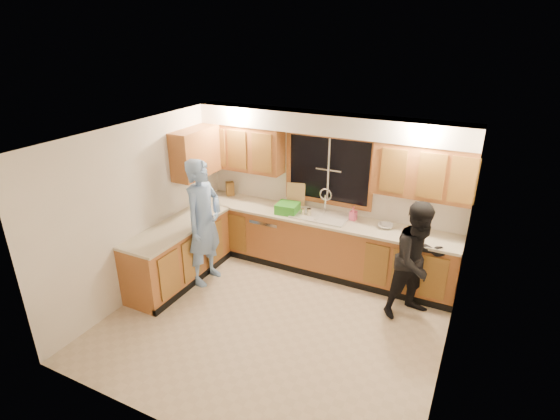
# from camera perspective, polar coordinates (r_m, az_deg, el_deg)

# --- Properties ---
(floor) EXTENTS (4.20, 4.20, 0.00)m
(floor) POSITION_cam_1_polar(r_m,az_deg,el_deg) (6.01, -0.85, -14.54)
(floor) COLOR beige
(floor) RESTS_ON ground
(ceiling) EXTENTS (4.20, 4.20, 0.00)m
(ceiling) POSITION_cam_1_polar(r_m,az_deg,el_deg) (4.91, -1.02, 9.32)
(ceiling) COLOR white
(wall_back) EXTENTS (4.20, 0.00, 4.20)m
(wall_back) POSITION_cam_1_polar(r_m,az_deg,el_deg) (6.95, 6.29, 2.51)
(wall_back) COLOR white
(wall_back) RESTS_ON ground
(wall_left) EXTENTS (0.00, 3.80, 3.80)m
(wall_left) POSITION_cam_1_polar(r_m,az_deg,el_deg) (6.50, -17.62, 0.06)
(wall_left) COLOR white
(wall_left) RESTS_ON ground
(wall_right) EXTENTS (0.00, 3.80, 3.80)m
(wall_right) POSITION_cam_1_polar(r_m,az_deg,el_deg) (4.87, 21.88, -8.50)
(wall_right) COLOR white
(wall_right) RESTS_ON ground
(base_cabinets_back) EXTENTS (4.20, 0.60, 0.88)m
(base_cabinets_back) POSITION_cam_1_polar(r_m,az_deg,el_deg) (7.01, 5.14, -4.47)
(base_cabinets_back) COLOR #A86330
(base_cabinets_back) RESTS_ON ground
(base_cabinets_left) EXTENTS (0.60, 1.90, 0.88)m
(base_cabinets_left) POSITION_cam_1_polar(r_m,az_deg,el_deg) (6.88, -13.01, -5.59)
(base_cabinets_left) COLOR #A86330
(base_cabinets_left) RESTS_ON ground
(countertop_back) EXTENTS (4.20, 0.63, 0.04)m
(countertop_back) POSITION_cam_1_polar(r_m,az_deg,el_deg) (6.80, 5.23, -1.07)
(countertop_back) COLOR beige
(countertop_back) RESTS_ON base_cabinets_back
(countertop_left) EXTENTS (0.63, 1.90, 0.04)m
(countertop_left) POSITION_cam_1_polar(r_m,az_deg,el_deg) (6.67, -13.26, -2.13)
(countertop_left) COLOR beige
(countertop_left) RESTS_ON base_cabinets_left
(upper_cabinets_left) EXTENTS (1.35, 0.33, 0.75)m
(upper_cabinets_left) POSITION_cam_1_polar(r_m,az_deg,el_deg) (7.22, -4.73, 8.15)
(upper_cabinets_left) COLOR #A86330
(upper_cabinets_left) RESTS_ON wall_back
(upper_cabinets_right) EXTENTS (1.35, 0.33, 0.75)m
(upper_cabinets_right) POSITION_cam_1_polar(r_m,az_deg,el_deg) (6.29, 18.25, 4.84)
(upper_cabinets_right) COLOR #A86330
(upper_cabinets_right) RESTS_ON wall_back
(upper_cabinets_return) EXTENTS (0.33, 0.90, 0.75)m
(upper_cabinets_return) POSITION_cam_1_polar(r_m,az_deg,el_deg) (7.01, -10.95, 7.36)
(upper_cabinets_return) COLOR #A86330
(upper_cabinets_return) RESTS_ON wall_left
(soffit) EXTENTS (4.20, 0.35, 0.30)m
(soffit) POSITION_cam_1_polar(r_m,az_deg,el_deg) (6.49, 6.16, 11.18)
(soffit) COLOR white
(soffit) RESTS_ON wall_back
(window_frame) EXTENTS (1.44, 0.03, 1.14)m
(window_frame) POSITION_cam_1_polar(r_m,az_deg,el_deg) (6.82, 6.39, 5.24)
(window_frame) COLOR black
(window_frame) RESTS_ON wall_back
(sink) EXTENTS (0.86, 0.52, 0.57)m
(sink) POSITION_cam_1_polar(r_m,az_deg,el_deg) (6.83, 5.28, -1.28)
(sink) COLOR silver
(sink) RESTS_ON countertop_back
(dishwasher) EXTENTS (0.60, 0.56, 0.82)m
(dishwasher) POSITION_cam_1_polar(r_m,az_deg,el_deg) (7.33, -1.09, -3.36)
(dishwasher) COLOR silver
(dishwasher) RESTS_ON floor
(stove) EXTENTS (0.58, 0.75, 0.90)m
(stove) POSITION_cam_1_polar(r_m,az_deg,el_deg) (6.51, -16.16, -7.58)
(stove) COLOR silver
(stove) RESTS_ON floor
(man) EXTENTS (0.49, 0.72, 1.94)m
(man) POSITION_cam_1_polar(r_m,az_deg,el_deg) (6.56, -9.93, -1.62)
(man) COLOR #77A0E2
(man) RESTS_ON floor
(woman) EXTENTS (1.00, 1.00, 1.64)m
(woman) POSITION_cam_1_polar(r_m,az_deg,el_deg) (6.03, 17.59, -6.34)
(woman) COLOR black
(woman) RESTS_ON floor
(knife_block) EXTENTS (0.17, 0.17, 0.24)m
(knife_block) POSITION_cam_1_polar(r_m,az_deg,el_deg) (7.66, -6.54, 2.79)
(knife_block) COLOR olive
(knife_block) RESTS_ON countertop_back
(cutting_board) EXTENTS (0.31, 0.18, 0.39)m
(cutting_board) POSITION_cam_1_polar(r_m,az_deg,el_deg) (7.10, 2.09, 1.98)
(cutting_board) COLOR tan
(cutting_board) RESTS_ON countertop_back
(dish_crate) EXTENTS (0.36, 0.34, 0.16)m
(dish_crate) POSITION_cam_1_polar(r_m,az_deg,el_deg) (6.89, 0.99, 0.25)
(dish_crate) COLOR green
(dish_crate) RESTS_ON countertop_back
(soap_bottle) EXTENTS (0.11, 0.11, 0.21)m
(soap_bottle) POSITION_cam_1_polar(r_m,az_deg,el_deg) (6.72, 9.55, -0.46)
(soap_bottle) COLOR #EF5B89
(soap_bottle) RESTS_ON countertop_back
(bowl) EXTENTS (0.26, 0.26, 0.05)m
(bowl) POSITION_cam_1_polar(r_m,az_deg,el_deg) (6.59, 13.60, -2.05)
(bowl) COLOR silver
(bowl) RESTS_ON countertop_back
(can_left) EXTENTS (0.09, 0.09, 0.12)m
(can_left) POSITION_cam_1_polar(r_m,az_deg,el_deg) (6.80, 3.01, -0.30)
(can_left) COLOR beige
(can_left) RESTS_ON countertop_back
(can_right) EXTENTS (0.09, 0.09, 0.13)m
(can_right) POSITION_cam_1_polar(r_m,az_deg,el_deg) (6.77, 3.82, -0.35)
(can_right) COLOR beige
(can_right) RESTS_ON countertop_back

